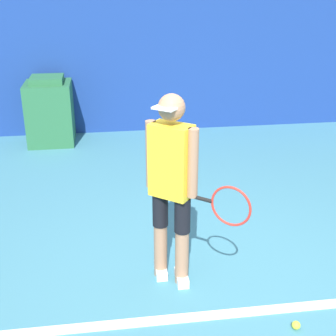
# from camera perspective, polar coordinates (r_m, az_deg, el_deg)

# --- Properties ---
(ground_plane) EXTENTS (24.00, 24.00, 0.00)m
(ground_plane) POSITION_cam_1_polar(r_m,az_deg,el_deg) (4.28, 5.12, -14.46)
(ground_plane) COLOR teal
(back_wall) EXTENTS (24.00, 0.10, 2.71)m
(back_wall) POSITION_cam_1_polar(r_m,az_deg,el_deg) (8.04, -1.98, 14.00)
(back_wall) COLOR navy
(back_wall) RESTS_ON ground_plane
(court_baseline) EXTENTS (21.60, 0.10, 0.01)m
(court_baseline) POSITION_cam_1_polar(r_m,az_deg,el_deg) (4.01, 6.27, -17.35)
(court_baseline) COLOR white
(court_baseline) RESTS_ON ground_plane
(tennis_player) EXTENTS (0.77, 0.64, 1.71)m
(tennis_player) POSITION_cam_1_polar(r_m,az_deg,el_deg) (3.90, 0.58, -1.85)
(tennis_player) COLOR #A37556
(tennis_player) RESTS_ON ground_plane
(tennis_ball) EXTENTS (0.07, 0.07, 0.07)m
(tennis_ball) POSITION_cam_1_polar(r_m,az_deg,el_deg) (3.98, 15.34, -17.99)
(tennis_ball) COLOR #D1E533
(tennis_ball) RESTS_ON ground_plane
(covered_chair) EXTENTS (0.72, 0.71, 1.08)m
(covered_chair) POSITION_cam_1_polar(r_m,az_deg,el_deg) (7.77, -14.19, 6.69)
(covered_chair) COLOR #28663D
(covered_chair) RESTS_ON ground_plane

